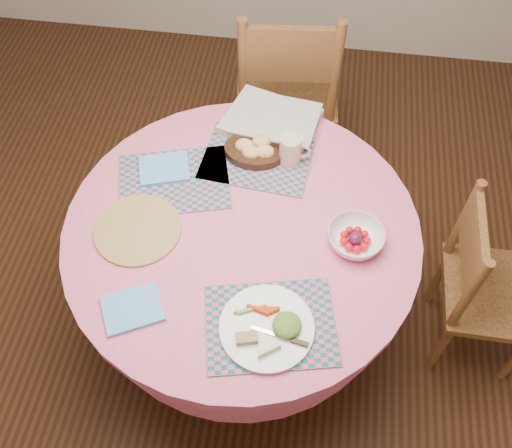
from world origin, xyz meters
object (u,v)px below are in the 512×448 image
at_px(latte_mug, 291,150).
at_px(fruit_bowl, 355,238).
at_px(wicker_trivet, 138,230).
at_px(dinner_plate, 269,328).
at_px(chair_right, 483,286).
at_px(bread_bowl, 255,149).
at_px(chair_back, 287,92).
at_px(dining_table, 243,257).

xyz_separation_m(latte_mug, fruit_bowl, (0.25, -0.33, -0.04)).
height_order(wicker_trivet, dinner_plate, dinner_plate).
height_order(chair_right, dinner_plate, chair_right).
bearing_deg(chair_right, fruit_bowl, 98.91).
height_order(bread_bowl, fruit_bowl, bread_bowl).
height_order(bread_bowl, latte_mug, latte_mug).
distance_m(chair_right, bread_bowl, 1.02).
xyz_separation_m(dinner_plate, latte_mug, (-0.01, 0.69, 0.04)).
relative_size(chair_right, fruit_bowl, 4.28).
relative_size(chair_right, wicker_trivet, 2.84).
distance_m(wicker_trivet, bread_bowl, 0.53).
height_order(dinner_plate, latte_mug, latte_mug).
distance_m(chair_back, fruit_bowl, 1.04).
distance_m(chair_right, chair_back, 1.23).
bearing_deg(dinner_plate, latte_mug, 90.67).
xyz_separation_m(dining_table, wicker_trivet, (-0.35, -0.06, 0.20)).
relative_size(dining_table, dinner_plate, 4.25).
distance_m(chair_back, bread_bowl, 0.66).
bearing_deg(latte_mug, dining_table, -112.51).
height_order(dining_table, bread_bowl, bread_bowl).
distance_m(wicker_trivet, latte_mug, 0.62).
distance_m(dining_table, fruit_bowl, 0.45).
bearing_deg(chair_right, bread_bowl, 74.34).
xyz_separation_m(dining_table, chair_back, (0.06, 0.94, -0.02)).
bearing_deg(dinner_plate, bread_bowl, 101.41).
bearing_deg(bread_bowl, fruit_bowl, -41.65).
relative_size(dining_table, bread_bowl, 5.39).
relative_size(wicker_trivet, dinner_plate, 1.03).
height_order(latte_mug, fruit_bowl, latte_mug).
height_order(dinner_plate, fruit_bowl, fruit_bowl).
height_order(dining_table, latte_mug, latte_mug).
bearing_deg(chair_back, wicker_trivet, 61.68).
distance_m(wicker_trivet, dinner_plate, 0.58).
distance_m(chair_right, latte_mug, 0.91).
distance_m(chair_back, latte_mug, 0.69).
xyz_separation_m(wicker_trivet, fruit_bowl, (0.74, 0.05, 0.02)).
height_order(chair_right, bread_bowl, chair_right).
bearing_deg(latte_mug, fruit_bowl, -52.59).
bearing_deg(dinner_plate, wicker_trivet, 148.05).
height_order(chair_back, latte_mug, chair_back).
xyz_separation_m(chair_right, dinner_plate, (-0.78, -0.44, 0.33)).
height_order(chair_right, chair_back, chair_back).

